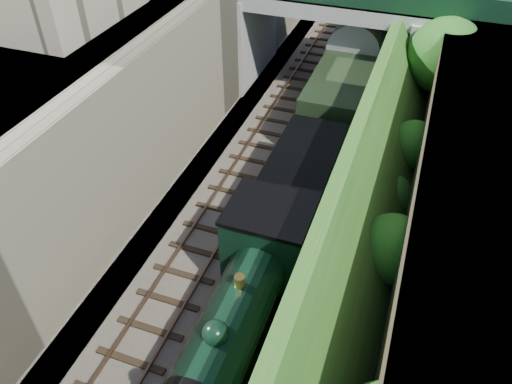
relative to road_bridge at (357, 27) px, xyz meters
name	(u,v)px	position (x,y,z in m)	size (l,w,h in m)	color
trackbed	(317,120)	(-0.94, -4.00, -3.98)	(10.00, 90.00, 0.20)	#473F38
retaining_wall	(224,48)	(-6.44, -4.00, -0.58)	(1.00, 90.00, 7.00)	#756B56
street_plateau_left	(167,39)	(-9.94, -4.00, -0.58)	(6.00, 90.00, 7.00)	#262628
embankment_slope	(413,127)	(4.14, -7.58, -1.19)	(4.45, 90.00, 6.36)	#1E4714
track_left	(283,111)	(-2.94, -4.00, -3.83)	(2.50, 90.00, 0.20)	black
track_right	(339,122)	(0.26, -4.00, -3.83)	(2.50, 90.00, 0.20)	black
road_bridge	(357,27)	(0.00, 0.00, 0.00)	(16.00, 6.40, 7.25)	gray
tree	(447,58)	(4.97, -3.81, 0.57)	(3.60, 3.80, 6.60)	black
locomotive	(239,318)	(0.26, -19.06, -2.18)	(3.10, 10.23, 3.83)	black
tender	(302,185)	(0.26, -11.69, -2.46)	(2.70, 6.00, 3.05)	black
coach_front	(360,55)	(0.26, 0.91, -2.03)	(2.90, 18.00, 3.70)	black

